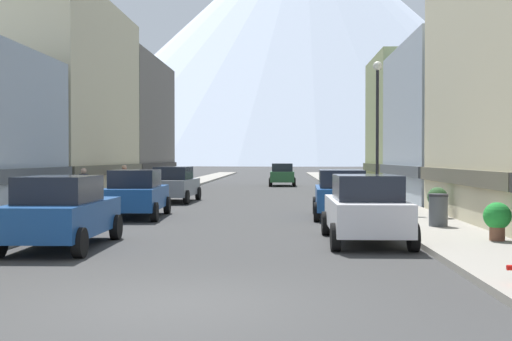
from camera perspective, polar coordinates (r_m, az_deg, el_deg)
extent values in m
plane|color=#393939|center=(10.31, -6.99, -11.35)|extent=(400.00, 400.00, 0.00)
cube|color=gray|center=(45.67, -7.62, -1.60)|extent=(2.50, 100.00, 0.15)
cube|color=gray|center=(45.22, 8.18, -1.63)|extent=(2.50, 100.00, 0.15)
cube|color=beige|center=(37.25, -17.72, 5.74)|extent=(7.14, 13.58, 10.53)
cube|color=#595444|center=(37.13, -17.69, 0.09)|extent=(7.44, 13.58, 0.50)
cube|color=#66605B|center=(50.33, -12.39, 3.97)|extent=(7.24, 13.58, 9.52)
cube|color=#2D2B29|center=(50.27, -12.38, 0.37)|extent=(7.54, 13.58, 0.50)
cube|color=#99A5B2|center=(34.97, 19.16, 3.86)|extent=(8.48, 10.80, 7.88)
cube|color=#444A50|center=(34.94, 19.13, 0.02)|extent=(8.78, 10.80, 0.50)
cube|color=#8C9966|center=(44.28, 16.06, 3.84)|extent=(9.25, 8.25, 8.73)
cube|color=#3F442D|center=(44.24, 16.04, 0.26)|extent=(9.55, 8.25, 0.50)
cube|color=#19478C|center=(16.99, -16.37, -3.95)|extent=(1.88, 4.42, 0.80)
cube|color=#1E232D|center=(16.71, -16.66, -1.56)|extent=(1.62, 2.21, 0.64)
cylinder|color=black|center=(18.88, -17.46, -4.67)|extent=(0.23, 0.68, 0.68)
cylinder|color=black|center=(18.36, -12.02, -4.81)|extent=(0.23, 0.68, 0.68)
cylinder|color=black|center=(15.20, -15.00, -6.05)|extent=(0.23, 0.68, 0.68)
cube|color=#19478C|center=(24.90, -10.30, -2.33)|extent=(2.02, 4.47, 0.80)
cube|color=#1E232D|center=(24.62, -10.41, -0.69)|extent=(1.69, 2.26, 0.64)
cylinder|color=black|center=(26.72, -11.61, -2.96)|extent=(0.25, 0.69, 0.68)
cylinder|color=black|center=(26.41, -7.69, -2.99)|extent=(0.25, 0.69, 0.68)
cylinder|color=black|center=(23.50, -13.22, -3.52)|extent=(0.25, 0.69, 0.68)
cylinder|color=black|center=(23.15, -8.78, -3.57)|extent=(0.25, 0.69, 0.68)
cube|color=slate|center=(33.35, -7.06, -1.45)|extent=(2.03, 4.48, 0.80)
cube|color=#1E232D|center=(33.08, -7.15, -0.22)|extent=(1.69, 2.27, 0.64)
cylinder|color=black|center=(35.18, -7.97, -1.97)|extent=(0.25, 0.69, 0.68)
cylinder|color=black|center=(34.81, -5.02, -2.00)|extent=(0.25, 0.69, 0.68)
cylinder|color=black|center=(31.97, -9.28, -2.28)|extent=(0.25, 0.69, 0.68)
cylinder|color=black|center=(31.57, -6.04, -2.32)|extent=(0.25, 0.69, 0.68)
cube|color=silver|center=(17.52, 9.44, -3.77)|extent=(1.86, 4.41, 0.80)
cube|color=#1E232D|center=(17.23, 9.55, -1.45)|extent=(1.61, 2.21, 0.64)
cylinder|color=black|center=(19.10, 6.05, -4.56)|extent=(0.22, 0.68, 0.68)
cylinder|color=black|center=(19.32, 11.52, -4.51)|extent=(0.22, 0.68, 0.68)
cylinder|color=black|center=(15.83, 6.88, -5.73)|extent=(0.22, 0.68, 0.68)
cylinder|color=black|center=(16.09, 13.46, -5.65)|extent=(0.22, 0.68, 0.68)
cube|color=#19478C|center=(24.67, 7.36, -2.35)|extent=(2.00, 4.46, 0.80)
cube|color=#1E232D|center=(24.38, 7.40, -0.70)|extent=(1.68, 2.26, 0.64)
cylinder|color=black|center=(26.31, 5.17, -3.00)|extent=(0.24, 0.69, 0.68)
cylinder|color=black|center=(26.40, 9.17, -3.00)|extent=(0.24, 0.69, 0.68)
cylinder|color=black|center=(23.02, 5.28, -3.59)|extent=(0.24, 0.69, 0.68)
cylinder|color=black|center=(23.12, 9.85, -3.58)|extent=(0.24, 0.69, 0.68)
cube|color=#265933|center=(52.25, 2.28, -0.52)|extent=(1.84, 4.40, 0.80)
cube|color=#1E232D|center=(51.98, 2.28, 0.27)|extent=(1.60, 2.20, 0.64)
cylinder|color=black|center=(53.92, 1.31, -0.89)|extent=(0.22, 0.68, 0.68)
cylinder|color=black|center=(53.92, 3.26, -0.90)|extent=(0.22, 0.68, 0.68)
cylinder|color=black|center=(50.62, 1.24, -1.03)|extent=(0.22, 0.68, 0.68)
cylinder|color=black|center=(50.62, 3.32, -1.03)|extent=(0.22, 0.68, 0.68)
cylinder|color=red|center=(11.48, 21.12, -7.84)|extent=(0.10, 0.09, 0.09)
cylinder|color=#4C5156|center=(20.74, 15.48, -3.42)|extent=(0.56, 0.56, 0.90)
cylinder|color=#2D2D33|center=(20.71, 15.49, -2.07)|extent=(0.59, 0.59, 0.08)
cylinder|color=#4C4C51|center=(23.73, 15.41, -3.43)|extent=(0.56, 0.56, 0.43)
sphere|color=#32592F|center=(23.69, 15.42, -2.24)|extent=(0.70, 0.70, 0.70)
cylinder|color=#4C4C51|center=(31.14, -13.79, -2.40)|extent=(0.40, 0.40, 0.37)
sphere|color=#1E8520|center=(31.12, -13.80, -1.60)|extent=(0.63, 0.63, 0.63)
cylinder|color=brown|center=(17.62, 20.13, -5.15)|extent=(0.38, 0.38, 0.35)
sphere|color=#208C31|center=(17.57, 20.14, -3.70)|extent=(0.69, 0.69, 0.69)
cylinder|color=maroon|center=(33.48, -11.30, -1.19)|extent=(0.36, 0.36, 1.48)
sphere|color=tan|center=(33.46, -11.31, 0.27)|extent=(0.23, 0.23, 0.23)
cylinder|color=#333338|center=(26.99, -14.67, -1.80)|extent=(0.36, 0.36, 1.44)
sphere|color=tan|center=(26.96, -14.68, -0.03)|extent=(0.23, 0.23, 0.23)
cylinder|color=black|center=(26.33, 10.44, 2.56)|extent=(0.12, 0.12, 5.50)
sphere|color=white|center=(26.57, 10.47, 8.89)|extent=(0.36, 0.36, 0.36)
cone|color=silver|center=(274.28, 4.21, 11.14)|extent=(209.28, 209.28, 100.05)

